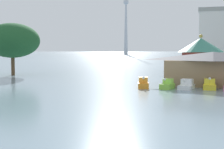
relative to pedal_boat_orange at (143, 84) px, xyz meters
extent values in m
cube|color=orange|center=(0.02, -0.07, -0.22)|extent=(1.92, 2.86, 0.71)
cube|color=gold|center=(-0.06, 0.24, 0.51)|extent=(1.40, 1.41, 0.74)
cylinder|color=orange|center=(0.25, -1.09, 0.43)|extent=(0.14, 0.14, 0.59)
sphere|color=white|center=(0.25, -1.09, 0.90)|extent=(0.35, 0.35, 0.35)
cube|color=#8CCC3F|center=(3.19, -0.06, -0.23)|extent=(1.86, 2.58, 0.70)
cube|color=#A0E24F|center=(3.26, 0.22, 0.43)|extent=(1.36, 1.29, 0.62)
cylinder|color=#8CCC3F|center=(2.97, -0.96, 0.36)|extent=(0.14, 0.14, 0.48)
sphere|color=white|center=(2.97, -0.96, 0.76)|extent=(0.30, 0.30, 0.30)
cube|color=white|center=(5.60, 0.30, -0.29)|extent=(2.07, 3.06, 0.57)
cube|color=white|center=(5.65, 0.65, 0.36)|extent=(1.59, 1.48, 0.74)
cylinder|color=white|center=(5.43, -0.82, 0.23)|extent=(0.14, 0.14, 0.49)
sphere|color=white|center=(5.43, -0.82, 0.63)|extent=(0.30, 0.30, 0.30)
cube|color=yellow|center=(8.46, 1.16, -0.27)|extent=(1.62, 2.99, 0.61)
cube|color=yellow|center=(8.45, 1.53, 0.40)|extent=(1.36, 1.35, 0.72)
cylinder|color=yellow|center=(8.47, -0.02, 0.40)|extent=(0.14, 0.14, 0.72)
sphere|color=white|center=(8.47, -0.02, 0.91)|extent=(0.32, 0.32, 0.32)
cube|color=#9E7F5B|center=(8.85, 5.60, 1.23)|extent=(12.98, 6.07, 3.62)
pyramid|color=#4C4C51|center=(8.85, 5.60, 3.64)|extent=(14.02, 6.98, 1.19)
cylinder|color=#993328|center=(6.59, 22.88, 1.73)|extent=(7.07, 7.07, 4.62)
cone|color=#387F6B|center=(6.59, 22.88, 5.42)|extent=(8.88, 8.88, 2.75)
sphere|color=#B7993D|center=(6.59, 22.88, 7.15)|extent=(0.70, 0.70, 0.70)
cylinder|color=brown|center=(-29.37, 14.15, 1.17)|extent=(0.70, 0.70, 3.50)
ellipsoid|color=#1E5128|center=(-29.37, 14.15, 6.36)|extent=(10.84, 10.84, 6.89)
cone|color=#B7BCC6|center=(-79.22, 297.77, 44.81)|extent=(4.19, 4.19, 90.77)
sphere|color=#B7BCC6|center=(-79.22, 297.77, 55.10)|extent=(5.57, 5.57, 5.57)
camera|label=1|loc=(8.60, -42.68, 4.51)|focal=52.54mm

